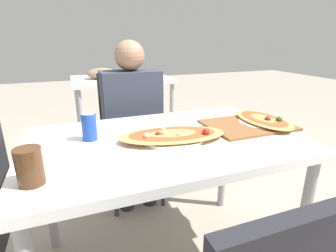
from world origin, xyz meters
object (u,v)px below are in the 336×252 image
person_seated (133,115)px  soda_can (89,127)px  drink_glass (30,166)px  pizza_second (263,120)px  dining_table (165,153)px  chair_far_seated (130,132)px  pizza_main (173,136)px

person_seated → soda_can: size_ratio=9.20×
drink_glass → pizza_second: size_ratio=0.31×
soda_can → person_seated: bearing=58.3°
dining_table → drink_glass: 0.59m
person_seated → chair_far_seated: bearing=-90.0°
chair_far_seated → drink_glass: (-0.52, -0.95, 0.27)m
dining_table → chair_far_seated: size_ratio=1.33×
dining_table → person_seated: size_ratio=1.07×
dining_table → chair_far_seated: 0.74m
chair_far_seated → person_seated: (-0.00, -0.12, 0.16)m
pizza_second → pizza_main: bearing=-175.6°
chair_far_seated → pizza_main: (0.03, -0.76, 0.23)m
dining_table → person_seated: 0.61m
chair_far_seated → soda_can: chair_far_seated is taller
pizza_second → soda_can: bearing=174.0°
person_seated → pizza_second: bearing=133.5°
person_seated → soda_can: (-0.31, -0.51, 0.11)m
pizza_main → drink_glass: size_ratio=4.24×
pizza_main → soda_can: (-0.35, 0.13, 0.04)m
drink_glass → pizza_second: 1.12m
drink_glass → person_seated: bearing=58.0°
chair_far_seated → drink_glass: size_ratio=7.66×
drink_glass → pizza_second: (1.09, 0.23, -0.04)m
person_seated → pizza_main: bearing=92.9°
chair_far_seated → person_seated: bearing=90.0°
person_seated → pizza_main: 0.65m
soda_can → pizza_second: soda_can is taller
pizza_main → drink_glass: (-0.55, -0.19, 0.04)m
chair_far_seated → pizza_main: size_ratio=1.81×
dining_table → drink_glass: (-0.53, -0.23, 0.13)m
dining_table → drink_glass: drink_glass is taller
chair_far_seated → pizza_second: 0.95m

